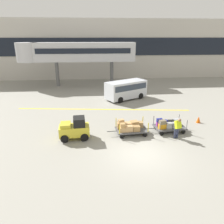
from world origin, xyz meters
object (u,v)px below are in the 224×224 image
Objects in this scene: baggage_tug at (75,129)px; safety_cone_near at (198,120)px; baggage_cart_lead at (130,127)px; baggage_handler at (177,127)px; shuttle_van at (126,89)px; baggage_cart_middle at (169,125)px.

baggage_tug is 10.42m from safety_cone_near.
baggage_handler is (3.22, -1.02, 0.31)m from baggage_cart_lead.
shuttle_van is (1.14, 9.37, 0.68)m from baggage_cart_lead.
shuttle_van reaches higher than baggage_cart_middle.
baggage_cart_lead is (4.04, 0.36, -0.20)m from baggage_tug.
baggage_cart_middle is at bearing 3.84° from baggage_cart_lead.
baggage_cart_lead reaches higher than safety_cone_near.
shuttle_van is at bearing 101.68° from baggage_cart_middle.
baggage_cart_middle is 0.60× the size of shuttle_van.
baggage_tug is 3.96× the size of safety_cone_near.
baggage_handler is at bearing -5.21° from baggage_tug.
shuttle_van is 9.25m from safety_cone_near.
baggage_cart_middle is 5.54× the size of safety_cone_near.
baggage_cart_lead is 1.00× the size of baggage_cart_middle.
baggage_cart_middle is 9.39m from shuttle_van.
shuttle_van is at bearing 62.01° from baggage_tug.
baggage_cart_middle is 1.95× the size of baggage_handler.
baggage_cart_middle is at bearing 98.70° from baggage_handler.
baggage_cart_middle is at bearing 4.57° from baggage_tug.
baggage_cart_lead is 0.60× the size of shuttle_van.
safety_cone_near is (10.21, 2.03, -0.48)m from baggage_tug.
baggage_cart_lead is at bearing 162.38° from baggage_handler.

